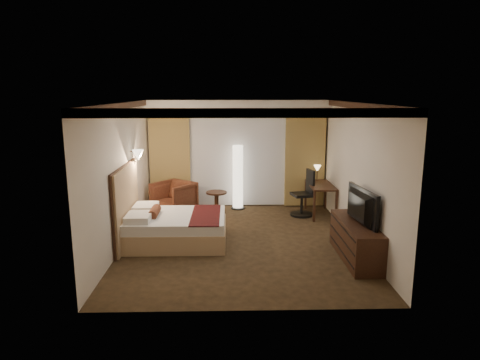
{
  "coord_description": "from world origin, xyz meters",
  "views": [
    {
      "loc": [
        -0.22,
        -8.04,
        2.9
      ],
      "look_at": [
        0.0,
        0.4,
        1.15
      ],
      "focal_mm": 32.0,
      "sensor_mm": 36.0,
      "label": 1
    }
  ],
  "objects_px": {
    "office_chair": "(302,193)",
    "television": "(356,204)",
    "side_table": "(217,203)",
    "armchair": "(174,196)",
    "desk": "(320,200)",
    "bed": "(177,229)",
    "floor_lamp": "(238,177)",
    "dresser": "(356,240)"
  },
  "relations": [
    {
      "from": "side_table",
      "to": "desk",
      "type": "xyz_separation_m",
      "value": [
        2.47,
        -0.15,
        0.1
      ]
    },
    {
      "from": "bed",
      "to": "television",
      "type": "xyz_separation_m",
      "value": [
        3.21,
        -0.92,
        0.73
      ]
    },
    {
      "from": "floor_lamp",
      "to": "dresser",
      "type": "height_order",
      "value": "floor_lamp"
    },
    {
      "from": "floor_lamp",
      "to": "desk",
      "type": "xyz_separation_m",
      "value": [
        1.95,
        -0.61,
        -0.43
      ]
    },
    {
      "from": "desk",
      "to": "dresser",
      "type": "distance_m",
      "value": 2.75
    },
    {
      "from": "armchair",
      "to": "television",
      "type": "bearing_deg",
      "value": -1.46
    },
    {
      "from": "floor_lamp",
      "to": "desk",
      "type": "relative_size",
      "value": 1.34
    },
    {
      "from": "bed",
      "to": "office_chair",
      "type": "distance_m",
      "value": 3.28
    },
    {
      "from": "side_table",
      "to": "desk",
      "type": "distance_m",
      "value": 2.48
    },
    {
      "from": "armchair",
      "to": "side_table",
      "type": "height_order",
      "value": "armchair"
    },
    {
      "from": "television",
      "to": "bed",
      "type": "bearing_deg",
      "value": 67.51
    },
    {
      "from": "bed",
      "to": "armchair",
      "type": "height_order",
      "value": "armchair"
    },
    {
      "from": "television",
      "to": "armchair",
      "type": "bearing_deg",
      "value": 43.77
    },
    {
      "from": "dresser",
      "to": "television",
      "type": "height_order",
      "value": "television"
    },
    {
      "from": "bed",
      "to": "television",
      "type": "bearing_deg",
      "value": -16.01
    },
    {
      "from": "bed",
      "to": "floor_lamp",
      "type": "xyz_separation_m",
      "value": [
        1.24,
        2.43,
        0.53
      ]
    },
    {
      "from": "armchair",
      "to": "dresser",
      "type": "xyz_separation_m",
      "value": [
        3.56,
        -2.93,
        -0.1
      ]
    },
    {
      "from": "desk",
      "to": "armchair",
      "type": "bearing_deg",
      "value": 176.98
    },
    {
      "from": "office_chair",
      "to": "television",
      "type": "relative_size",
      "value": 0.95
    },
    {
      "from": "desk",
      "to": "television",
      "type": "relative_size",
      "value": 1.03
    },
    {
      "from": "dresser",
      "to": "bed",
      "type": "bearing_deg",
      "value": 164.13
    },
    {
      "from": "armchair",
      "to": "television",
      "type": "xyz_separation_m",
      "value": [
        3.53,
        -2.93,
        0.57
      ]
    },
    {
      "from": "office_chair",
      "to": "television",
      "type": "distance_m",
      "value": 2.77
    },
    {
      "from": "armchair",
      "to": "desk",
      "type": "xyz_separation_m",
      "value": [
        3.51,
        -0.19,
        -0.06
      ]
    },
    {
      "from": "dresser",
      "to": "television",
      "type": "distance_m",
      "value": 0.67
    },
    {
      "from": "office_chair",
      "to": "floor_lamp",
      "type": "bearing_deg",
      "value": 143.45
    },
    {
      "from": "desk",
      "to": "office_chair",
      "type": "height_order",
      "value": "office_chair"
    },
    {
      "from": "floor_lamp",
      "to": "desk",
      "type": "height_order",
      "value": "floor_lamp"
    },
    {
      "from": "office_chair",
      "to": "side_table",
      "type": "bearing_deg",
      "value": 161.52
    },
    {
      "from": "office_chair",
      "to": "television",
      "type": "height_order",
      "value": "office_chair"
    },
    {
      "from": "bed",
      "to": "armchair",
      "type": "relative_size",
      "value": 2.19
    },
    {
      "from": "armchair",
      "to": "side_table",
      "type": "distance_m",
      "value": 1.04
    },
    {
      "from": "bed",
      "to": "office_chair",
      "type": "xyz_separation_m",
      "value": [
        2.74,
        1.77,
        0.28
      ]
    },
    {
      "from": "side_table",
      "to": "office_chair",
      "type": "xyz_separation_m",
      "value": [
        2.02,
        -0.2,
        0.28
      ]
    },
    {
      "from": "side_table",
      "to": "floor_lamp",
      "type": "distance_m",
      "value": 0.88
    },
    {
      "from": "office_chair",
      "to": "desk",
      "type": "bearing_deg",
      "value": -6.63
    },
    {
      "from": "television",
      "to": "floor_lamp",
      "type": "bearing_deg",
      "value": 24.0
    },
    {
      "from": "side_table",
      "to": "office_chair",
      "type": "distance_m",
      "value": 2.05
    },
    {
      "from": "bed",
      "to": "side_table",
      "type": "relative_size",
      "value": 3.45
    },
    {
      "from": "dresser",
      "to": "desk",
      "type": "bearing_deg",
      "value": 91.04
    },
    {
      "from": "bed",
      "to": "television",
      "type": "relative_size",
      "value": 1.62
    },
    {
      "from": "armchair",
      "to": "television",
      "type": "distance_m",
      "value": 4.62
    }
  ]
}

